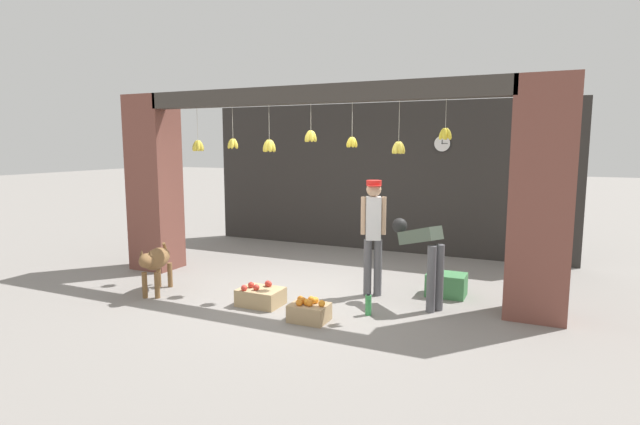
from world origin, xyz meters
name	(u,v)px	position (x,y,z in m)	size (l,w,h in m)	color
ground_plane	(306,293)	(0.00, 0.00, 0.00)	(60.00, 60.00, 0.00)	gray
shop_back_wall	(379,177)	(0.00, 3.24, 1.43)	(7.18, 0.12, 2.86)	#2D2B28
shop_pillar_left	(155,183)	(-2.94, 0.30, 1.43)	(0.70, 0.60, 2.86)	brown
shop_pillar_right	(541,200)	(2.94, 0.30, 1.43)	(0.70, 0.60, 2.86)	brown
storefront_awning	(308,99)	(-0.02, 0.12, 2.69)	(5.28, 0.26, 0.92)	#3D3833
dog	(156,261)	(-1.91, -0.86, 0.47)	(0.55, 0.98, 0.69)	brown
shopkeeper	(373,229)	(0.87, 0.31, 0.93)	(0.32, 0.29, 1.60)	#56565B
worker_stooping	(422,251)	(1.59, 0.13, 0.73)	(0.76, 0.58, 1.10)	#56565B
fruit_crate_oranges	(309,311)	(0.52, -0.97, 0.12)	(0.44, 0.35, 0.28)	tan
fruit_crate_apples	(261,296)	(-0.32, -0.69, 0.12)	(0.55, 0.42, 0.29)	tan
produce_box_green	(446,285)	(1.81, 0.71, 0.16)	(0.52, 0.39, 0.31)	#42844C
water_bottle	(368,305)	(1.09, -0.48, 0.13)	(0.08, 0.08, 0.27)	#38934C
wall_clock	(442,144)	(1.22, 3.16, 2.09)	(0.30, 0.03, 0.30)	black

